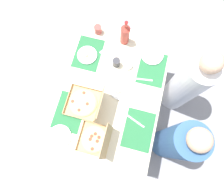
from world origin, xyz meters
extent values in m
plane|color=gray|center=(0.00, 0.00, 0.00)|extent=(6.00, 6.00, 0.00)
cylinder|color=#3F3328|center=(-0.62, -0.42, 0.36)|extent=(0.07, 0.07, 0.72)
cylinder|color=#3F3328|center=(0.62, -0.42, 0.36)|extent=(0.07, 0.07, 0.72)
cylinder|color=#3F3328|center=(-0.62, 0.42, 0.36)|extent=(0.07, 0.07, 0.72)
cylinder|color=#3F3328|center=(0.62, 0.42, 0.36)|extent=(0.07, 0.07, 0.72)
cube|color=beige|center=(0.00, 0.00, 0.74)|extent=(1.36, 0.95, 0.03)
cube|color=#236638|center=(-0.31, -0.33, 0.75)|extent=(0.36, 0.26, 0.00)
cube|color=#236638|center=(0.31, -0.33, 0.75)|extent=(0.36, 0.26, 0.00)
cube|color=#236638|center=(-0.31, 0.33, 0.75)|extent=(0.36, 0.26, 0.00)
cube|color=#236638|center=(0.31, 0.33, 0.75)|extent=(0.36, 0.26, 0.00)
cube|color=tan|center=(0.19, -0.23, 0.76)|extent=(0.30, 0.30, 0.01)
cube|color=tan|center=(0.05, -0.23, 0.78)|extent=(0.01, 0.30, 0.03)
cube|color=tan|center=(0.34, -0.23, 0.78)|extent=(0.01, 0.30, 0.03)
cube|color=tan|center=(0.19, -0.38, 0.78)|extent=(0.30, 0.01, 0.03)
cube|color=tan|center=(0.19, -0.08, 0.78)|extent=(0.30, 0.01, 0.03)
cylinder|color=#E0B76B|center=(0.19, -0.23, 0.77)|extent=(0.26, 0.26, 0.01)
cylinder|color=#EFD67F|center=(0.19, -0.23, 0.77)|extent=(0.24, 0.24, 0.00)
cylinder|color=red|center=(0.27, -0.24, 0.78)|extent=(0.03, 0.03, 0.00)
cylinder|color=red|center=(0.20, -0.18, 0.78)|extent=(0.03, 0.03, 0.00)
cylinder|color=red|center=(0.10, -0.25, 0.78)|extent=(0.03, 0.03, 0.00)
cylinder|color=red|center=(0.21, -0.32, 0.78)|extent=(0.03, 0.03, 0.00)
cube|color=tan|center=(0.19, -0.06, 0.94)|extent=(0.30, 0.05, 0.30)
cube|color=tan|center=(0.48, -0.04, 0.76)|extent=(0.27, 0.27, 0.01)
cube|color=tan|center=(0.35, -0.04, 0.78)|extent=(0.01, 0.27, 0.03)
cube|color=tan|center=(0.62, -0.04, 0.78)|extent=(0.01, 0.27, 0.03)
cube|color=tan|center=(0.48, -0.17, 0.78)|extent=(0.27, 0.01, 0.03)
cube|color=tan|center=(0.48, 0.10, 0.78)|extent=(0.27, 0.01, 0.03)
cylinder|color=#E0B76B|center=(0.48, -0.04, 0.77)|extent=(0.24, 0.24, 0.01)
cylinder|color=#EFD67F|center=(0.48, -0.04, 0.77)|extent=(0.22, 0.22, 0.00)
cylinder|color=red|center=(0.57, -0.03, 0.78)|extent=(0.03, 0.03, 0.00)
cylinder|color=red|center=(0.50, -0.01, 0.78)|extent=(0.03, 0.03, 0.00)
cylinder|color=red|center=(0.46, 0.00, 0.78)|extent=(0.03, 0.03, 0.00)
cylinder|color=red|center=(0.44, -0.04, 0.78)|extent=(0.03, 0.03, 0.00)
cylinder|color=red|center=(0.47, -0.06, 0.78)|extent=(0.03, 0.03, 0.00)
cylinder|color=red|center=(0.50, -0.07, 0.78)|extent=(0.03, 0.03, 0.00)
cube|color=tan|center=(0.48, 0.08, 0.92)|extent=(0.27, 0.05, 0.27)
cylinder|color=white|center=(-0.02, 0.08, 0.76)|extent=(0.20, 0.20, 0.01)
cylinder|color=white|center=(-0.02, 0.08, 0.77)|extent=(0.21, 0.21, 0.01)
cylinder|color=#E0B76B|center=(-0.01, 0.06, 0.77)|extent=(0.09, 0.09, 0.01)
cylinder|color=#EFD67F|center=(-0.01, 0.06, 0.78)|extent=(0.07, 0.07, 0.00)
cylinder|color=white|center=(-0.28, -0.33, 0.76)|extent=(0.19, 0.19, 0.01)
cylinder|color=white|center=(-0.28, -0.33, 0.77)|extent=(0.20, 0.20, 0.01)
cylinder|color=#E0B76B|center=(-0.28, -0.35, 0.77)|extent=(0.08, 0.08, 0.01)
cylinder|color=#EFD67F|center=(-0.28, -0.35, 0.78)|extent=(0.07, 0.07, 0.00)
cylinder|color=white|center=(0.54, -0.34, 0.76)|extent=(0.20, 0.20, 0.01)
cylinder|color=white|center=(0.54, -0.34, 0.77)|extent=(0.21, 0.21, 0.01)
cylinder|color=white|center=(-0.45, 0.30, 0.76)|extent=(0.22, 0.22, 0.01)
cylinder|color=white|center=(-0.45, 0.30, 0.77)|extent=(0.23, 0.23, 0.01)
cylinder|color=#B2382D|center=(-0.53, -0.01, 0.86)|extent=(0.09, 0.09, 0.22)
cone|color=#B2382D|center=(-0.53, -0.01, 0.99)|extent=(0.09, 0.09, 0.04)
cylinder|color=#B2382D|center=(-0.53, -0.01, 1.04)|extent=(0.03, 0.03, 0.06)
cylinder|color=red|center=(-0.53, -0.01, 1.07)|extent=(0.03, 0.03, 0.01)
cylinder|color=#BF4742|center=(-0.57, -0.29, 0.80)|extent=(0.07, 0.07, 0.09)
cylinder|color=#333338|center=(-0.26, -0.02, 0.80)|extent=(0.07, 0.07, 0.10)
cylinder|color=white|center=(-0.27, 0.09, 0.77)|extent=(0.09, 0.09, 0.04)
cube|color=#B7B7BC|center=(-0.17, 0.26, 0.76)|extent=(0.04, 0.19, 0.00)
cube|color=#B7B7BC|center=(0.24, 0.28, 0.76)|extent=(0.08, 0.18, 0.00)
cube|color=#B7B7BC|center=(-0.42, -0.15, 0.76)|extent=(0.18, 0.14, 0.00)
cylinder|color=white|center=(-0.31, 0.74, 0.52)|extent=(0.32, 0.32, 1.03)
sphere|color=#D1A889|center=(-0.31, 0.74, 1.13)|extent=(0.19, 0.19, 0.19)
cylinder|color=#33598C|center=(0.31, 0.74, 0.50)|extent=(0.32, 0.32, 1.00)
sphere|color=#D1A889|center=(0.31, 0.74, 1.10)|extent=(0.19, 0.19, 0.19)
camera|label=1|loc=(0.52, 0.13, 2.62)|focal=32.67mm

